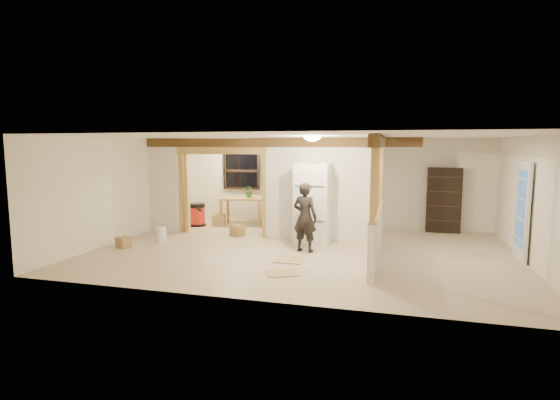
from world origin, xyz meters
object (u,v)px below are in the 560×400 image
(refrigerator, at_px, (313,204))
(bookshelf, at_px, (444,200))
(work_table, at_px, (243,211))
(woman, at_px, (305,217))
(shop_vac, at_px, (197,214))

(refrigerator, relative_size, bookshelf, 1.10)
(bookshelf, bearing_deg, work_table, -175.71)
(refrigerator, xyz_separation_m, work_table, (-2.43, 1.86, -0.55))
(refrigerator, distance_m, bookshelf, 3.84)
(refrigerator, xyz_separation_m, bookshelf, (3.09, 2.28, -0.09))
(woman, height_order, shop_vac, woman)
(refrigerator, xyz_separation_m, shop_vac, (-3.67, 1.39, -0.62))
(refrigerator, distance_m, woman, 0.84)
(woman, distance_m, shop_vac, 4.29)
(woman, relative_size, shop_vac, 2.29)
(refrigerator, distance_m, work_table, 3.11)
(work_table, relative_size, bookshelf, 0.74)
(work_table, relative_size, shop_vac, 1.92)
(work_table, xyz_separation_m, bookshelf, (5.53, 0.41, 0.46))
(work_table, bearing_deg, shop_vac, -171.21)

